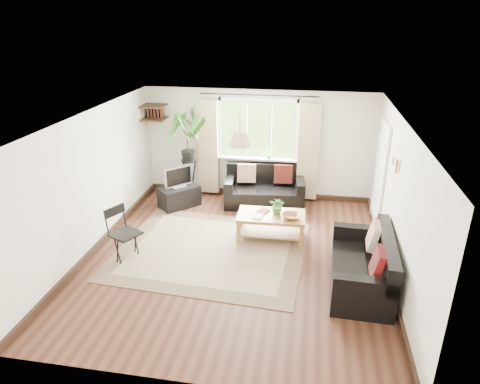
% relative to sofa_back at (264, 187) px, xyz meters
% --- Properties ---
extents(floor, '(5.50, 5.50, 0.00)m').
position_rel_sofa_back_xyz_m(floor, '(-0.21, -2.27, -0.40)').
color(floor, '#321810').
rests_on(floor, ground).
extents(ceiling, '(5.50, 5.50, 0.00)m').
position_rel_sofa_back_xyz_m(ceiling, '(-0.21, -2.27, 2.00)').
color(ceiling, white).
rests_on(ceiling, floor).
extents(wall_back, '(5.00, 0.02, 2.40)m').
position_rel_sofa_back_xyz_m(wall_back, '(-0.21, 0.48, 0.80)').
color(wall_back, white).
rests_on(wall_back, floor).
extents(wall_front, '(5.00, 0.02, 2.40)m').
position_rel_sofa_back_xyz_m(wall_front, '(-0.21, -5.02, 0.80)').
color(wall_front, white).
rests_on(wall_front, floor).
extents(wall_left, '(0.02, 5.50, 2.40)m').
position_rel_sofa_back_xyz_m(wall_left, '(-2.71, -2.27, 0.80)').
color(wall_left, white).
rests_on(wall_left, floor).
extents(wall_right, '(0.02, 5.50, 2.40)m').
position_rel_sofa_back_xyz_m(wall_right, '(2.29, -2.27, 0.80)').
color(wall_right, white).
rests_on(wall_right, floor).
extents(rug, '(3.38, 2.95, 0.02)m').
position_rel_sofa_back_xyz_m(rug, '(-0.69, -2.11, -0.39)').
color(rug, beige).
rests_on(rug, floor).
extents(window, '(2.50, 0.16, 2.16)m').
position_rel_sofa_back_xyz_m(window, '(-0.21, 0.44, 1.15)').
color(window, white).
rests_on(window, wall_back).
extents(door, '(0.06, 0.96, 2.06)m').
position_rel_sofa_back_xyz_m(door, '(2.26, -0.57, 0.60)').
color(door, silver).
rests_on(door, wall_right).
extents(corner_shelf, '(0.50, 0.50, 0.34)m').
position_rel_sofa_back_xyz_m(corner_shelf, '(-2.46, 0.23, 1.49)').
color(corner_shelf, black).
rests_on(corner_shelf, wall_back).
extents(pendant_lamp, '(0.36, 0.36, 0.54)m').
position_rel_sofa_back_xyz_m(pendant_lamp, '(-0.21, -1.87, 1.65)').
color(pendant_lamp, beige).
rests_on(pendant_lamp, ceiling).
extents(wall_sconce, '(0.12, 0.12, 0.28)m').
position_rel_sofa_back_xyz_m(wall_sconce, '(2.22, -1.97, 1.34)').
color(wall_sconce, beige).
rests_on(wall_sconce, wall_right).
extents(sofa_back, '(1.76, 1.01, 0.79)m').
position_rel_sofa_back_xyz_m(sofa_back, '(0.00, 0.00, 0.00)').
color(sofa_back, black).
rests_on(sofa_back, floor).
extents(sofa_right, '(1.75, 0.92, 0.81)m').
position_rel_sofa_back_xyz_m(sofa_right, '(1.80, -2.75, 0.01)').
color(sofa_right, black).
rests_on(sofa_right, floor).
extents(coffee_table, '(1.24, 0.70, 0.50)m').
position_rel_sofa_back_xyz_m(coffee_table, '(0.30, -1.52, -0.15)').
color(coffee_table, brown).
rests_on(coffee_table, floor).
extents(table_plant, '(0.34, 0.31, 0.32)m').
position_rel_sofa_back_xyz_m(table_plant, '(0.41, -1.46, 0.26)').
color(table_plant, '#39712D').
rests_on(table_plant, coffee_table).
extents(bowl, '(0.31, 0.31, 0.08)m').
position_rel_sofa_back_xyz_m(bowl, '(0.66, -1.62, 0.14)').
color(bowl, brown).
rests_on(bowl, coffee_table).
extents(book_a, '(0.21, 0.26, 0.02)m').
position_rel_sofa_back_xyz_m(book_a, '(-0.01, -1.64, 0.11)').
color(book_a, silver).
rests_on(book_a, coffee_table).
extents(book_b, '(0.26, 0.29, 0.02)m').
position_rel_sofa_back_xyz_m(book_b, '(0.05, -1.39, 0.11)').
color(book_b, brown).
rests_on(book_b, coffee_table).
extents(tv_stand, '(0.91, 0.92, 0.45)m').
position_rel_sofa_back_xyz_m(tv_stand, '(-1.79, -0.41, -0.17)').
color(tv_stand, black).
rests_on(tv_stand, floor).
extents(tv, '(0.59, 0.61, 0.49)m').
position_rel_sofa_back_xyz_m(tv, '(-1.79, -0.41, 0.29)').
color(tv, '#A5A5AA').
rests_on(tv, tv_stand).
extents(palm_stand, '(0.85, 0.85, 1.98)m').
position_rel_sofa_back_xyz_m(palm_stand, '(-1.68, 0.04, 0.59)').
color(palm_stand, black).
rests_on(palm_stand, floor).
extents(folding_chair, '(0.63, 0.63, 0.91)m').
position_rel_sofa_back_xyz_m(folding_chair, '(-2.03, -2.62, 0.06)').
color(folding_chair, black).
rests_on(folding_chair, floor).
extents(sill_plant, '(0.14, 0.10, 0.27)m').
position_rel_sofa_back_xyz_m(sill_plant, '(0.04, 0.36, 0.67)').
color(sill_plant, '#2D6023').
rests_on(sill_plant, window).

